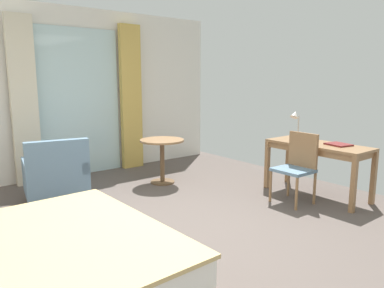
{
  "coord_description": "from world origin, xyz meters",
  "views": [
    {
      "loc": [
        -2.08,
        -2.97,
        1.63
      ],
      "look_at": [
        0.44,
        0.23,
        0.9
      ],
      "focal_mm": 34.39,
      "sensor_mm": 36.0,
      "label": 1
    }
  ],
  "objects_px": {
    "round_cafe_table": "(162,151)",
    "armchair_by_window": "(56,176)",
    "closed_book": "(338,144)",
    "desk_lamp": "(296,120)",
    "desk_chair": "(297,164)",
    "writing_desk": "(318,150)"
  },
  "relations": [
    {
      "from": "writing_desk",
      "to": "closed_book",
      "type": "xyz_separation_m",
      "value": [
        0.09,
        -0.25,
        0.1
      ]
    },
    {
      "from": "writing_desk",
      "to": "desk_chair",
      "type": "bearing_deg",
      "value": 179.04
    },
    {
      "from": "closed_book",
      "to": "round_cafe_table",
      "type": "bearing_deg",
      "value": 135.34
    },
    {
      "from": "round_cafe_table",
      "to": "armchair_by_window",
      "type": "bearing_deg",
      "value": 174.56
    },
    {
      "from": "writing_desk",
      "to": "armchair_by_window",
      "type": "xyz_separation_m",
      "value": [
        -2.95,
        2.02,
        -0.31
      ]
    },
    {
      "from": "writing_desk",
      "to": "desk_chair",
      "type": "distance_m",
      "value": 0.47
    },
    {
      "from": "desk_chair",
      "to": "closed_book",
      "type": "bearing_deg",
      "value": -25.74
    },
    {
      "from": "writing_desk",
      "to": "desk_lamp",
      "type": "height_order",
      "value": "desk_lamp"
    },
    {
      "from": "writing_desk",
      "to": "closed_book",
      "type": "bearing_deg",
      "value": -70.86
    },
    {
      "from": "desk_lamp",
      "to": "round_cafe_table",
      "type": "xyz_separation_m",
      "value": [
        -1.21,
        1.58,
        -0.54
      ]
    },
    {
      "from": "desk_chair",
      "to": "desk_lamp",
      "type": "xyz_separation_m",
      "value": [
        0.31,
        0.28,
        0.54
      ]
    },
    {
      "from": "armchair_by_window",
      "to": "round_cafe_table",
      "type": "relative_size",
      "value": 1.3
    },
    {
      "from": "writing_desk",
      "to": "round_cafe_table",
      "type": "height_order",
      "value": "writing_desk"
    },
    {
      "from": "closed_book",
      "to": "armchair_by_window",
      "type": "xyz_separation_m",
      "value": [
        -3.04,
        2.27,
        -0.42
      ]
    },
    {
      "from": "writing_desk",
      "to": "armchair_by_window",
      "type": "bearing_deg",
      "value": 145.57
    },
    {
      "from": "desk_chair",
      "to": "desk_lamp",
      "type": "distance_m",
      "value": 0.68
    },
    {
      "from": "desk_chair",
      "to": "closed_book",
      "type": "xyz_separation_m",
      "value": [
        0.53,
        -0.26,
        0.24
      ]
    },
    {
      "from": "round_cafe_table",
      "to": "desk_chair",
      "type": "bearing_deg",
      "value": -64.23
    },
    {
      "from": "desk_chair",
      "to": "closed_book",
      "type": "height_order",
      "value": "desk_chair"
    },
    {
      "from": "desk_lamp",
      "to": "armchair_by_window",
      "type": "distance_m",
      "value": 3.38
    },
    {
      "from": "desk_chair",
      "to": "armchair_by_window",
      "type": "relative_size",
      "value": 1.03
    },
    {
      "from": "desk_lamp",
      "to": "round_cafe_table",
      "type": "bearing_deg",
      "value": 127.31
    }
  ]
}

